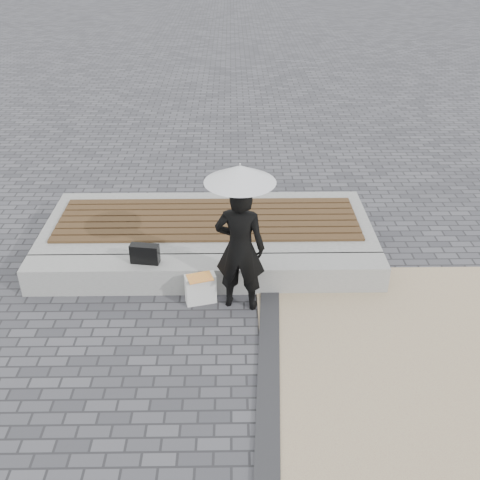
# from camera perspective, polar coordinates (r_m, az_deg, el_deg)

# --- Properties ---
(ground) EXTENTS (80.00, 80.00, 0.00)m
(ground) POSITION_cam_1_polar(r_m,az_deg,el_deg) (6.72, -3.93, -12.46)
(ground) COLOR #4E4E53
(ground) RESTS_ON ground
(edging_band) EXTENTS (0.61, 5.20, 0.04)m
(edging_band) POSITION_cam_1_polar(r_m,az_deg,el_deg) (6.35, 2.87, -15.35)
(edging_band) COLOR #2A2B2D
(edging_band) RESTS_ON ground
(seating_ledge) EXTENTS (5.00, 0.45, 0.40)m
(seating_ledge) POSITION_cam_1_polar(r_m,az_deg,el_deg) (7.86, -3.46, -3.43)
(seating_ledge) COLOR #A7A7A2
(seating_ledge) RESTS_ON ground
(timber_platform) EXTENTS (5.00, 2.00, 0.40)m
(timber_platform) POSITION_cam_1_polar(r_m,az_deg,el_deg) (8.88, -3.17, 0.87)
(timber_platform) COLOR #A3A39E
(timber_platform) RESTS_ON ground
(timber_decking) EXTENTS (4.60, 1.40, 0.04)m
(timber_decking) POSITION_cam_1_polar(r_m,az_deg,el_deg) (8.77, -3.21, 2.12)
(timber_decking) COLOR brown
(timber_decking) RESTS_ON timber_platform
(woman) EXTENTS (0.71, 0.53, 1.76)m
(woman) POSITION_cam_1_polar(r_m,az_deg,el_deg) (7.11, -0.00, -0.83)
(woman) COLOR black
(woman) RESTS_ON ground
(parasol) EXTENTS (0.86, 0.86, 1.10)m
(parasol) POSITION_cam_1_polar(r_m,az_deg,el_deg) (6.64, 0.00, 6.69)
(parasol) COLOR #BCBCC1
(parasol) RESTS_ON ground
(handbag) EXTENTS (0.41, 0.19, 0.28)m
(handbag) POSITION_cam_1_polar(r_m,az_deg,el_deg) (7.75, -9.58, -1.39)
(handbag) COLOR black
(handbag) RESTS_ON seating_ledge
(canvas_tote) EXTENTS (0.43, 0.26, 0.42)m
(canvas_tote) POSITION_cam_1_polar(r_m,az_deg,el_deg) (7.55, -3.99, -4.94)
(canvas_tote) COLOR white
(canvas_tote) RESTS_ON ground
(magazine) EXTENTS (0.38, 0.32, 0.01)m
(magazine) POSITION_cam_1_polar(r_m,az_deg,el_deg) (7.38, -4.07, -3.79)
(magazine) COLOR #E95A3F
(magazine) RESTS_ON canvas_tote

